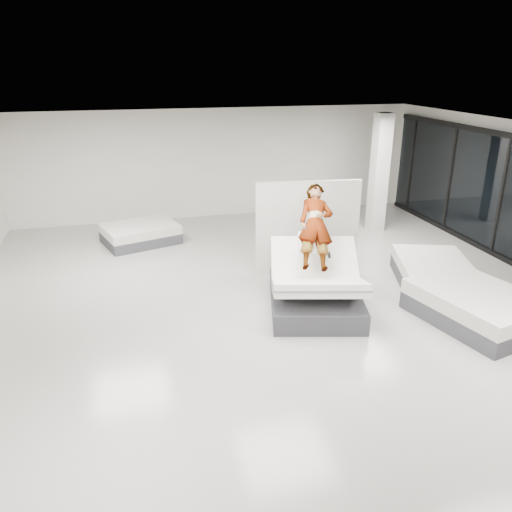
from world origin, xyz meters
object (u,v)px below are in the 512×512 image
(divider_panel, at_px, (307,227))
(flat_bed_right_near, at_px, (476,306))
(flat_bed_left_far, at_px, (140,234))
(column, at_px, (379,174))
(remote, at_px, (329,255))
(flat_bed_right_far, at_px, (433,271))
(person, at_px, (315,237))
(hero_bed, at_px, (315,288))

(divider_panel, xyz_separation_m, flat_bed_right_near, (2.19, -2.97, -0.74))
(flat_bed_left_far, bearing_deg, flat_bed_right_near, -45.53)
(column, bearing_deg, flat_bed_left_far, 175.48)
(remote, height_order, flat_bed_left_far, remote)
(divider_panel, relative_size, flat_bed_right_near, 0.92)
(divider_panel, height_order, flat_bed_right_far, divider_panel)
(column, bearing_deg, flat_bed_right_near, -97.44)
(person, xyz_separation_m, remote, (0.13, -0.39, -0.24))
(person, distance_m, divider_panel, 1.54)
(flat_bed_right_far, distance_m, column, 3.90)
(remote, bearing_deg, person, 122.15)
(flat_bed_right_near, bearing_deg, person, 149.58)
(hero_bed, xyz_separation_m, remote, (0.20, -0.09, 0.68))
(divider_panel, bearing_deg, column, 46.97)
(divider_panel, relative_size, flat_bed_left_far, 1.08)
(divider_panel, bearing_deg, flat_bed_left_far, 148.55)
(flat_bed_right_far, height_order, column, column)
(flat_bed_right_far, bearing_deg, column, 82.33)
(flat_bed_left_far, bearing_deg, person, -53.85)
(divider_panel, xyz_separation_m, flat_bed_right_far, (2.40, -1.26, -0.78))
(flat_bed_right_far, bearing_deg, hero_bed, -170.16)
(person, height_order, flat_bed_left_far, person)
(person, height_order, flat_bed_right_near, person)
(column, bearing_deg, divider_panel, -140.65)
(hero_bed, xyz_separation_m, flat_bed_left_far, (-3.09, 4.64, -0.18))
(hero_bed, relative_size, divider_panel, 1.11)
(flat_bed_right_far, bearing_deg, remote, -167.50)
(person, xyz_separation_m, column, (3.27, 3.83, 0.25))
(person, height_order, divider_panel, person)
(remote, distance_m, column, 5.28)
(divider_panel, height_order, flat_bed_left_far, divider_panel)
(divider_panel, bearing_deg, hero_bed, -96.78)
(divider_panel, xyz_separation_m, flat_bed_left_far, (-3.55, 2.88, -0.79))
(flat_bed_left_far, relative_size, column, 0.66)
(divider_panel, distance_m, flat_bed_right_near, 3.76)
(remote, height_order, flat_bed_right_near, remote)
(remote, height_order, flat_bed_right_far, remote)
(flat_bed_left_far, bearing_deg, remote, -55.12)
(flat_bed_left_far, height_order, column, column)
(divider_panel, relative_size, column, 0.71)
(hero_bed, relative_size, flat_bed_right_far, 1.13)
(flat_bed_right_far, height_order, flat_bed_right_near, flat_bed_right_near)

